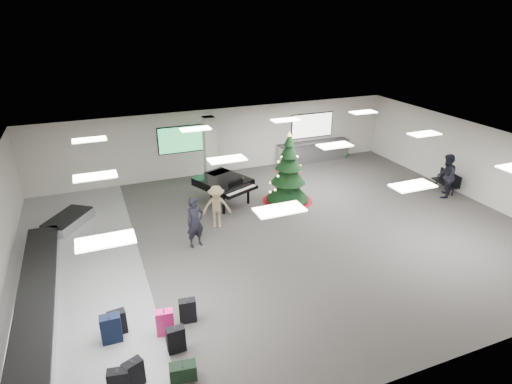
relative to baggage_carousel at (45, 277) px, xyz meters
name	(u,v)px	position (x,y,z in m)	size (l,w,h in m)	color
ground	(281,234)	(7.84, 0.08, -0.21)	(18.00, 18.00, 0.00)	#3D3A38
room_envelope	(265,170)	(7.46, 0.75, 2.12)	(18.02, 14.02, 3.21)	#B8B3A8
baggage_carousel	(45,277)	(0.00, 0.00, 0.00)	(2.28, 9.71, 0.43)	silver
service_counter	(313,152)	(12.84, 6.73, 0.33)	(4.05, 0.65, 1.08)	silver
suitcase_0	(134,374)	(1.97, -4.89, 0.12)	(0.49, 0.39, 0.69)	black
suitcase_1	(176,339)	(3.05, -4.20, 0.12)	(0.44, 0.24, 0.69)	black
pink_suitcase	(165,322)	(2.92, -3.52, 0.13)	(0.47, 0.30, 0.71)	#EA1E75
suitcase_3	(188,311)	(3.56, -3.27, 0.12)	(0.47, 0.30, 0.68)	black
navy_suitcase	(111,329)	(1.65, -3.29, 0.16)	(0.50, 0.31, 0.77)	black
suitcase_5	(119,383)	(1.66, -5.01, 0.12)	(0.47, 0.32, 0.68)	black
green_duffel	(183,372)	(3.00, -5.10, -0.01)	(0.63, 0.38, 0.42)	black
suitcase_8	(117,322)	(1.81, -3.05, 0.11)	(0.46, 0.30, 0.67)	black
christmas_tree	(288,178)	(9.34, 2.65, 0.84)	(2.15, 2.15, 3.06)	maroon
grand_piano	(224,183)	(6.76, 3.42, 0.70)	(2.46, 2.74, 1.29)	black
bench	(447,180)	(16.43, 0.95, 0.29)	(0.65, 1.45, 0.89)	black
traveler_a	(195,222)	(4.76, 0.45, 0.69)	(0.66, 0.43, 1.80)	black
traveler_b	(217,207)	(5.84, 1.51, 0.62)	(1.07, 0.62, 1.66)	#957F5C
traveler_bench	(446,176)	(15.82, 0.50, 0.75)	(0.94, 0.73, 1.93)	black
potted_plant_left	(286,159)	(11.13, 6.58, 0.21)	(0.46, 0.37, 0.84)	#133D19
potted_plant_right	(345,152)	(14.74, 6.58, 0.15)	(0.41, 0.41, 0.73)	#133D19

